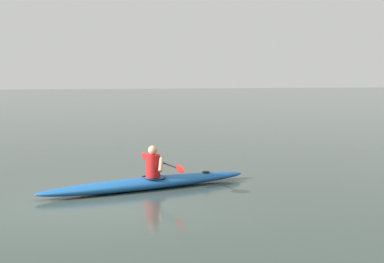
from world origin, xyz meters
TOP-DOWN VIEW (x-y plane):
  - ground_plane at (0.00, 0.00)m, footprint 160.00×160.00m
  - kayak at (-1.28, -1.08)m, footprint 5.00×2.01m
  - kayaker at (-1.43, -1.12)m, footprint 0.71×2.29m

SIDE VIEW (x-z plane):
  - ground_plane at x=0.00m, z-range 0.00..0.00m
  - kayak at x=-1.28m, z-range 0.00..0.27m
  - kayaker at x=-1.43m, z-range 0.21..0.93m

